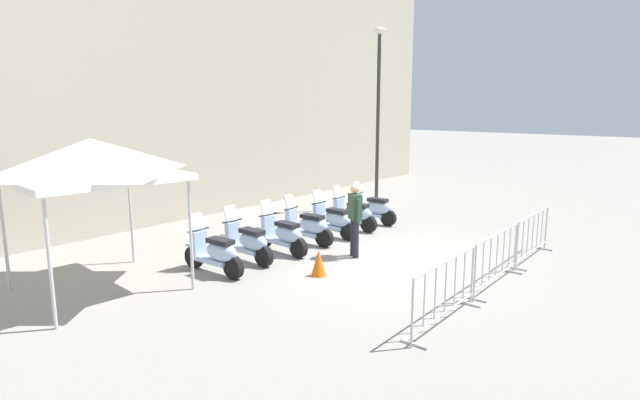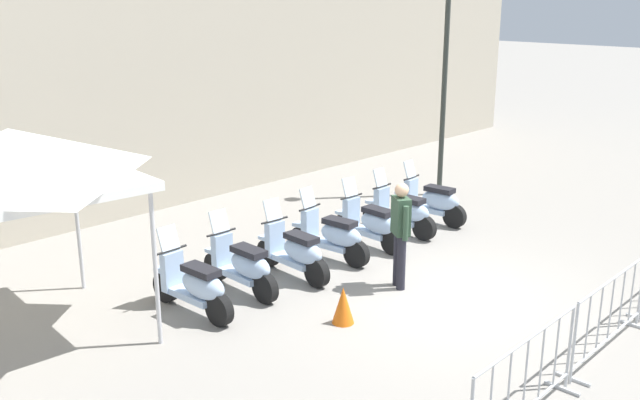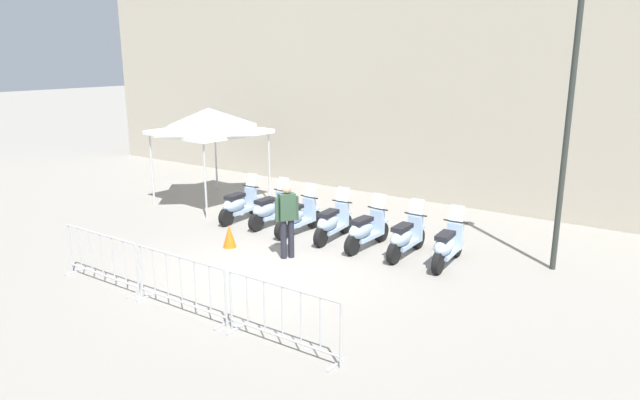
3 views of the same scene
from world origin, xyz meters
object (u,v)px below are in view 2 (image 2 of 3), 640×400
(traffic_cone, at_px, (343,305))
(canopy_tent, at_px, (11,159))
(motorcycle_6, at_px, (432,201))
(motorcycle_1, at_px, (242,266))
(motorcycle_5, at_px, (402,212))
(officer_near_row_end, at_px, (400,229))
(barrier_segment_0, at_px, (525,383))
(motorcycle_2, at_px, (295,252))
(motorcycle_3, at_px, (332,236))
(street_lamp, at_px, (447,38))
(motorcycle_0, at_px, (194,286))
(barrier_segment_1, at_px, (610,315))
(motorcycle_4, at_px, (371,224))

(traffic_cone, bearing_deg, canopy_tent, 145.40)
(motorcycle_6, height_order, canopy_tent, canopy_tent)
(motorcycle_1, bearing_deg, motorcycle_5, 4.11)
(officer_near_row_end, bearing_deg, motorcycle_1, 143.74)
(canopy_tent, bearing_deg, barrier_segment_0, -59.73)
(motorcycle_1, bearing_deg, motorcycle_2, -3.31)
(motorcycle_5, distance_m, canopy_tent, 7.38)
(motorcycle_3, relative_size, street_lamp, 0.28)
(barrier_segment_0, bearing_deg, motorcycle_0, 103.69)
(motorcycle_2, bearing_deg, barrier_segment_1, -72.82)
(street_lamp, height_order, canopy_tent, street_lamp)
(street_lamp, relative_size, traffic_cone, 10.99)
(street_lamp, bearing_deg, motorcycle_3, -162.29)
(motorcycle_3, distance_m, canopy_tent, 5.51)
(motorcycle_1, xyz_separation_m, barrier_segment_1, (2.46, -4.74, 0.07))
(motorcycle_1, distance_m, canopy_tent, 3.74)
(motorcycle_6, relative_size, barrier_segment_0, 0.78)
(motorcycle_2, bearing_deg, motorcycle_4, 5.95)
(barrier_segment_0, height_order, street_lamp, street_lamp)
(motorcycle_1, xyz_separation_m, street_lamp, (6.88, 1.68, 3.17))
(motorcycle_6, relative_size, traffic_cone, 3.13)
(street_lamp, bearing_deg, motorcycle_2, -163.48)
(motorcycle_3, height_order, canopy_tent, canopy_tent)
(motorcycle_1, distance_m, barrier_segment_0, 4.96)
(motorcycle_0, height_order, canopy_tent, canopy_tent)
(motorcycle_5, height_order, canopy_tent, canopy_tent)
(motorcycle_0, distance_m, motorcycle_3, 3.02)
(motorcycle_4, bearing_deg, motorcycle_5, 7.86)
(barrier_segment_1, distance_m, traffic_cone, 3.55)
(motorcycle_5, bearing_deg, motorcycle_2, -173.41)
(motorcycle_4, bearing_deg, barrier_segment_0, -119.12)
(motorcycle_5, distance_m, traffic_cone, 4.16)
(motorcycle_2, xyz_separation_m, motorcycle_5, (3.01, 0.35, 0.00))
(motorcycle_1, height_order, barrier_segment_1, motorcycle_1)
(motorcycle_4, height_order, canopy_tent, canopy_tent)
(motorcycle_3, relative_size, barrier_segment_1, 0.78)
(street_lamp, relative_size, officer_near_row_end, 3.49)
(street_lamp, bearing_deg, motorcycle_5, -154.05)
(motorcycle_1, height_order, motorcycle_3, same)
(motorcycle_0, relative_size, canopy_tent, 0.59)
(motorcycle_4, relative_size, traffic_cone, 3.13)
(motorcycle_6, height_order, barrier_segment_1, motorcycle_6)
(motorcycle_2, bearing_deg, motorcycle_0, -176.21)
(canopy_tent, bearing_deg, barrier_segment_1, -44.00)
(barrier_segment_0, bearing_deg, motorcycle_6, 47.67)
(motorcycle_4, relative_size, motorcycle_5, 1.00)
(motorcycle_6, xyz_separation_m, barrier_segment_0, (-4.85, -5.33, 0.07))
(street_lamp, distance_m, canopy_tent, 10.07)
(motorcycle_2, relative_size, motorcycle_6, 1.00)
(motorcycle_3, distance_m, traffic_cone, 2.52)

